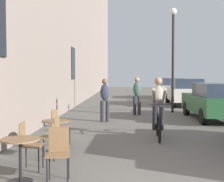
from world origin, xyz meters
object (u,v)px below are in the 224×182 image
Objects in this scene: cyclist_on_bicycle at (158,109)px; pedestrian_near at (105,97)px; cafe_chair_near_toward_street at (28,142)px; parked_car_fourth at (171,88)px; pedestrian_mid at (137,94)px; parked_car_third at (185,91)px; cafe_chair_near_toward_wall at (58,150)px; parked_car_second at (214,101)px; cafe_table_mid at (56,129)px; street_lamp at (173,47)px; cafe_table_near at (20,151)px; cafe_chair_mid_toward_wall at (52,135)px; cafe_chair_mid_toward_street at (59,125)px.

cyclist_on_bicycle reaches higher than pedestrian_near.
parked_car_fourth reaches higher than cafe_chair_near_toward_street.
cyclist_on_bicycle is at bearing -85.42° from pedestrian_mid.
parked_car_third is (4.28, 6.82, -0.11)m from pedestrian_near.
parked_car_second is at bearing 58.26° from cafe_chair_near_toward_wall.
street_lamp is (3.85, 7.89, 2.59)m from cafe_table_mid.
cafe_table_near is at bearing -105.09° from parked_car_fourth.
pedestrian_mid is at bearing -105.98° from parked_car_fourth.
cafe_chair_near_toward_wall reaches higher than cafe_table_near.
cafe_chair_near_toward_wall is (0.69, -0.58, 0.00)m from cafe_chair_near_toward_street.
cafe_chair_near_toward_street is 10.52m from street_lamp.
parked_car_second is (1.27, -2.46, -2.35)m from street_lamp.
cafe_table_near is 2.13m from cafe_table_mid.
cafe_chair_near_toward_street is 1.00× the size of cafe_chair_mid_toward_wall.
cafe_chair_mid_toward_street is 0.20× the size of parked_car_fourth.
cafe_chair_mid_toward_wall is at bearing 70.68° from cafe_chair_near_toward_street.
cafe_table_mid is at bearing 82.40° from cafe_chair_near_toward_street.
pedestrian_mid is at bearing 74.78° from cafe_chair_mid_toward_wall.
street_lamp reaches higher than parked_car_third.
cafe_chair_mid_toward_wall is at bearing 82.23° from cafe_table_near.
parked_car_second is (4.29, 0.70, -0.17)m from pedestrian_near.
cafe_chair_near_toward_wall is at bearing -78.09° from cafe_chair_mid_toward_street.
cafe_chair_mid_toward_street is (-0.57, 2.71, 0.00)m from cafe_chair_near_toward_wall.
cafe_table_near is 14.64m from parked_car_third.
cafe_table_near is at bearing -173.03° from cafe_chair_near_toward_wall.
cafe_table_near is 0.43× the size of pedestrian_mid.
cafe_chair_mid_toward_wall is at bearing -105.22° from pedestrian_mid.
cafe_table_mid is at bearing -116.01° from street_lamp.
cafe_chair_mid_toward_street is (0.05, 2.79, -0.00)m from cafe_table_near.
cafe_chair_mid_toward_street is at bearing -137.49° from parked_car_second.
cafe_chair_mid_toward_street is at bearing -157.85° from cyclist_on_bicycle.
pedestrian_mid is (1.63, 8.90, 0.43)m from cafe_chair_near_toward_wall.
street_lamp is (1.72, 1.04, 2.16)m from pedestrian_mid.
parked_car_second is 6.12m from parked_car_third.
cafe_table_mid is 0.81× the size of cafe_chair_mid_toward_street.
cafe_chair_near_toward_street is 0.22× the size of parked_car_second.
cafe_table_near is at bearing -83.42° from cafe_chair_near_toward_street.
cafe_table_near is at bearing -111.62° from street_lamp.
cyclist_on_bicycle is 0.43× the size of parked_car_second.
cyclist_on_bicycle reaches higher than parked_car_fourth.
cafe_table_near and cafe_table_mid have the same top height.
cafe_chair_mid_toward_street is at bearing 86.73° from cafe_chair_near_toward_street.
parked_car_fourth is (5.14, 16.44, 0.29)m from cafe_chair_mid_toward_street.
parked_car_fourth is (2.53, 15.38, -0.01)m from cyclist_on_bicycle.
cyclist_on_bicycle reaches higher than cafe_table_mid.
parked_car_second is at bearing 42.51° from cafe_chair_mid_toward_street.
cyclist_on_bicycle is 1.05× the size of pedestrian_mid.
cafe_chair_near_toward_street is at bearing -109.32° from cafe_chair_mid_toward_wall.
cafe_chair_mid_toward_street is 17.23m from parked_car_fourth.
cafe_table_near is 0.44× the size of pedestrian_near.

